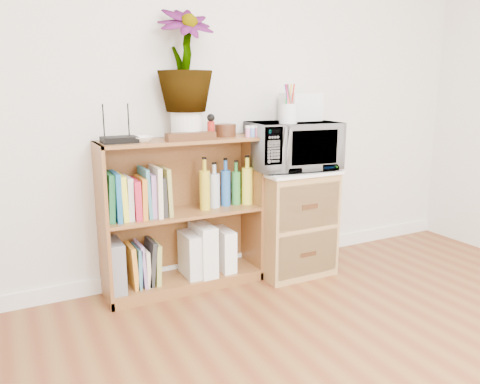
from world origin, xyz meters
TOP-DOWN VIEW (x-y plane):
  - skirting_board at (0.00, 2.24)m, footprint 4.00×0.02m
  - bookshelf at (-0.35, 2.10)m, footprint 1.00×0.30m
  - wicker_unit at (0.40, 2.02)m, footprint 0.50×0.45m
  - microwave at (0.40, 2.02)m, footprint 0.60×0.44m
  - pen_cup at (0.29, 1.91)m, footprint 0.11×0.11m
  - small_appliance at (0.51, 2.10)m, footprint 0.23×0.19m
  - router at (-0.72, 2.08)m, footprint 0.19×0.13m
  - white_bowl at (-0.60, 2.07)m, footprint 0.13×0.13m
  - plant_pot at (-0.30, 2.12)m, footprint 0.19×0.19m
  - potted_plant at (-0.30, 2.12)m, footprint 0.34×0.34m
  - trinket_box at (-0.32, 2.00)m, footprint 0.29×0.07m
  - kokeshi_doll at (-0.17, 2.06)m, footprint 0.04×0.04m
  - wooden_bowl at (-0.05, 2.11)m, footprint 0.13×0.13m
  - paint_jars at (0.09, 2.01)m, footprint 0.12×0.04m
  - file_box at (-0.79, 2.10)m, footprint 0.09×0.24m
  - magazine_holder_left at (-0.31, 2.09)m, footprint 0.09×0.23m
  - magazine_holder_mid at (-0.22, 2.09)m, footprint 0.10×0.26m
  - magazine_holder_right at (-0.07, 2.09)m, footprint 0.09×0.22m
  - cookbooks at (-0.63, 2.10)m, footprint 0.37×0.20m
  - liquor_bottles at (-0.05, 2.10)m, footprint 0.37×0.07m
  - lower_books at (-0.61, 2.10)m, footprint 0.19×0.19m

SIDE VIEW (x-z plane):
  - skirting_board at x=0.00m, z-range 0.00..0.10m
  - lower_books at x=-0.61m, z-range 0.06..0.34m
  - magazine_holder_right at x=-0.07m, z-range 0.07..0.35m
  - magazine_holder_left at x=-0.31m, z-range 0.07..0.35m
  - file_box at x=-0.79m, z-range 0.07..0.37m
  - magazine_holder_mid at x=-0.22m, z-range 0.07..0.40m
  - wicker_unit at x=0.40m, z-range 0.00..0.70m
  - bookshelf at x=-0.35m, z-range 0.00..0.95m
  - cookbooks at x=-0.63m, z-range 0.48..0.78m
  - liquor_bottles at x=-0.05m, z-range 0.49..0.81m
  - microwave at x=0.40m, z-range 0.72..1.03m
  - white_bowl at x=-0.60m, z-range 0.95..0.98m
  - router at x=-0.72m, z-range 0.95..0.99m
  - trinket_box at x=-0.32m, z-range 0.95..1.00m
  - paint_jars at x=0.09m, z-range 0.95..1.01m
  - wooden_bowl at x=-0.05m, z-range 0.95..1.03m
  - kokeshi_doll at x=-0.17m, z-range 0.95..1.05m
  - plant_pot at x=-0.30m, z-range 0.95..1.11m
  - pen_cup at x=0.29m, z-range 1.03..1.15m
  - small_appliance at x=0.51m, z-range 1.03..1.22m
  - potted_plant at x=-0.30m, z-range 1.11..1.71m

